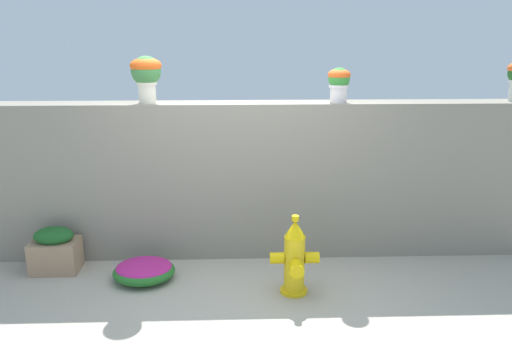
% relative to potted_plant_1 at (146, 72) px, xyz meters
% --- Properties ---
extents(ground_plane, '(24.00, 24.00, 0.00)m').
position_rel_potted_plant_1_xyz_m(ground_plane, '(0.99, -0.92, -2.04)').
color(ground_plane, '#A69F8F').
extents(stone_wall, '(6.66, 0.38, 1.73)m').
position_rel_potted_plant_1_xyz_m(stone_wall, '(0.99, 0.01, -1.18)').
color(stone_wall, gray).
rests_on(stone_wall, ground).
extents(potted_plant_1, '(0.33, 0.33, 0.49)m').
position_rel_potted_plant_1_xyz_m(potted_plant_1, '(0.00, 0.00, 0.00)').
color(potted_plant_1, beige).
rests_on(potted_plant_1, stone_wall).
extents(potted_plant_2, '(0.24, 0.24, 0.36)m').
position_rel_potted_plant_1_xyz_m(potted_plant_2, '(2.02, -0.01, -0.10)').
color(potted_plant_2, silver).
rests_on(potted_plant_2, stone_wall).
extents(fire_hydrant, '(0.47, 0.38, 0.79)m').
position_rel_potted_plant_1_xyz_m(fire_hydrant, '(1.48, -0.98, -1.69)').
color(fire_hydrant, yellow).
rests_on(fire_hydrant, ground).
extents(flower_bush_left, '(0.63, 0.57, 0.20)m').
position_rel_potted_plant_1_xyz_m(flower_bush_left, '(-0.02, -0.65, -1.94)').
color(flower_bush_left, '#246725').
rests_on(flower_bush_left, ground).
extents(planter_box, '(0.48, 0.34, 0.49)m').
position_rel_potted_plant_1_xyz_m(planter_box, '(-0.99, -0.40, -1.81)').
color(planter_box, '#9C7C5F').
rests_on(planter_box, ground).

